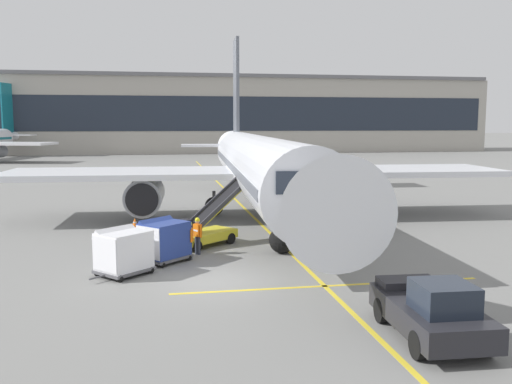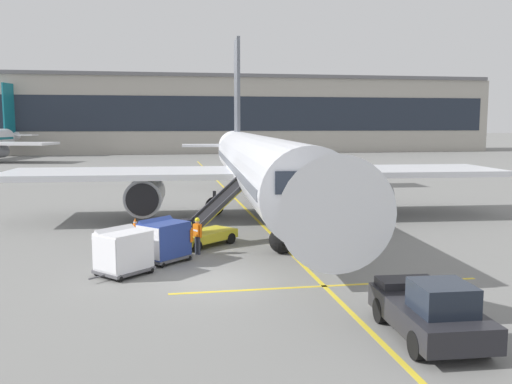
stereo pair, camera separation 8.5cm
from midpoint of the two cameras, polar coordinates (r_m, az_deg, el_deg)
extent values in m
plane|color=slate|center=(21.96, -4.45, -9.10)|extent=(600.00, 600.00, 0.00)
cylinder|color=silver|center=(35.33, 0.34, 2.83)|extent=(5.62, 32.09, 3.69)
cube|color=slate|center=(35.33, 0.34, 2.83)|extent=(5.58, 30.81, 0.44)
cone|color=silver|center=(17.87, 7.04, -1.39)|extent=(3.72, 3.89, 3.50)
cone|color=silver|center=(54.11, -2.01, 4.59)|extent=(3.49, 6.08, 3.13)
cube|color=silver|center=(36.17, -13.02, 1.87)|extent=(15.52, 7.30, 0.36)
cylinder|color=#93969E|center=(35.57, -11.21, -0.32)|extent=(2.53, 4.28, 2.29)
cylinder|color=black|center=(33.47, -11.51, -0.78)|extent=(1.95, 0.24, 1.94)
cube|color=silver|center=(38.02, 12.76, 2.12)|extent=(15.52, 7.30, 0.36)
cylinder|color=#93969E|center=(37.19, 11.32, 0.00)|extent=(2.53, 4.28, 2.29)
cylinder|color=black|center=(35.18, 12.37, -0.43)|extent=(1.95, 0.24, 1.94)
cube|color=slate|center=(52.67, -1.91, 10.23)|extent=(0.51, 3.84, 9.58)
cube|color=silver|center=(52.33, -1.86, 4.81)|extent=(10.45, 3.18, 0.20)
cube|color=#1E2633|center=(20.30, 5.38, 1.22)|extent=(2.68, 1.81, 0.81)
cylinder|color=#47474C|center=(26.22, 2.79, -3.86)|extent=(0.22, 0.22, 1.02)
sphere|color=black|center=(26.32, 2.79, -4.96)|extent=(1.26, 1.26, 1.26)
cylinder|color=#47474C|center=(36.95, -4.21, -0.68)|extent=(0.22, 0.22, 1.02)
sphere|color=black|center=(37.02, -4.21, -1.46)|extent=(1.26, 1.26, 1.26)
cylinder|color=#47474C|center=(37.56, 4.25, -0.55)|extent=(0.22, 0.22, 1.02)
sphere|color=black|center=(37.63, 4.24, -1.33)|extent=(1.26, 1.26, 1.26)
cube|color=gold|center=(28.04, -5.31, -4.50)|extent=(3.63, 3.41, 0.44)
cube|color=black|center=(27.56, -7.24, -3.52)|extent=(0.82, 0.81, 0.70)
cylinder|color=#333338|center=(28.01, -6.21, -3.23)|extent=(0.08, 0.08, 0.80)
cube|color=gold|center=(28.56, -3.78, -1.29)|extent=(4.13, 3.68, 2.63)
cube|color=black|center=(28.54, -3.78, -1.11)|extent=(3.93, 3.47, 2.48)
cube|color=#333338|center=(28.24, -3.14, -1.13)|extent=(3.55, 3.00, 2.65)
cube|color=#333338|center=(28.84, -4.41, -0.97)|extent=(3.55, 3.00, 2.65)
cylinder|color=black|center=(28.42, -2.54, -4.77)|extent=(0.56, 0.51, 0.56)
cylinder|color=black|center=(29.42, -4.66, -4.38)|extent=(0.56, 0.51, 0.56)
cylinder|color=black|center=(26.76, -6.01, -5.55)|extent=(0.56, 0.51, 0.56)
cylinder|color=black|center=(27.82, -8.13, -5.10)|extent=(0.56, 0.51, 0.56)
cube|color=#515156|center=(25.15, -9.26, -6.59)|extent=(2.55, 2.53, 0.12)
cylinder|color=#4C4C51|center=(24.27, -11.59, -7.17)|extent=(0.56, 0.53, 0.07)
cube|color=navy|center=(24.97, -9.30, -4.78)|extent=(2.41, 2.39, 1.50)
cube|color=navy|center=(25.16, -9.97, -3.49)|extent=(1.92, 1.86, 0.74)
cube|color=silver|center=(24.33, -10.95, -5.13)|extent=(1.00, 1.07, 1.38)
sphere|color=black|center=(25.13, -11.67, -6.80)|extent=(0.30, 0.30, 0.30)
sphere|color=black|center=(24.15, -9.52, -7.32)|extent=(0.30, 0.30, 0.30)
sphere|color=black|center=(26.18, -9.02, -6.18)|extent=(0.30, 0.30, 0.30)
sphere|color=black|center=(25.23, -6.86, -6.64)|extent=(0.30, 0.30, 0.30)
cube|color=#515156|center=(23.35, -13.26, -7.76)|extent=(2.55, 2.53, 0.12)
cylinder|color=#4C4C51|center=(22.55, -15.93, -8.40)|extent=(0.56, 0.53, 0.07)
cube|color=silver|center=(23.16, -13.31, -5.82)|extent=(2.41, 2.39, 1.50)
cube|color=silver|center=(23.36, -14.00, -4.41)|extent=(1.92, 1.86, 0.74)
cube|color=silver|center=(22.57, -15.21, -6.21)|extent=(1.00, 1.07, 1.38)
sphere|color=black|center=(23.41, -15.85, -7.95)|extent=(0.30, 0.30, 0.30)
sphere|color=black|center=(22.37, -13.72, -8.59)|extent=(0.30, 0.30, 0.30)
sphere|color=black|center=(24.36, -12.82, -7.27)|extent=(0.30, 0.30, 0.30)
sphere|color=black|center=(23.37, -10.65, -7.83)|extent=(0.30, 0.30, 0.30)
cube|color=#232328|center=(16.98, 17.44, -11.91)|extent=(2.29, 4.49, 0.70)
cube|color=#1E2633|center=(16.09, 18.71, -10.22)|extent=(1.54, 1.60, 0.80)
cube|color=#28282D|center=(18.28, 15.32, -8.93)|extent=(1.83, 1.05, 0.24)
cylinder|color=black|center=(18.62, 18.26, -11.21)|extent=(0.31, 0.77, 0.76)
cylinder|color=black|center=(17.92, 12.81, -11.75)|extent=(0.31, 0.77, 0.76)
cylinder|color=black|center=(16.35, 22.50, -13.99)|extent=(0.31, 0.77, 0.76)
cylinder|color=black|center=(15.55, 16.37, -14.84)|extent=(0.31, 0.77, 0.76)
cylinder|color=#333847|center=(26.22, -5.79, -5.48)|extent=(0.15, 0.15, 0.86)
cylinder|color=#333847|center=(26.35, -6.04, -5.41)|extent=(0.15, 0.15, 0.86)
cube|color=orange|center=(26.14, -5.93, -3.90)|extent=(0.42, 0.45, 0.58)
cube|color=white|center=(26.06, -6.15, -3.94)|extent=(0.21, 0.28, 0.08)
sphere|color=tan|center=(26.06, -5.95, -3.02)|extent=(0.21, 0.21, 0.21)
sphere|color=yellow|center=(26.05, -5.95, -2.87)|extent=(0.23, 0.23, 0.23)
cylinder|color=orange|center=(25.97, -5.59, -4.08)|extent=(0.09, 0.09, 0.56)
cylinder|color=orange|center=(26.33, -6.27, -3.94)|extent=(0.09, 0.09, 0.56)
cylinder|color=#333847|center=(25.47, -6.77, -5.86)|extent=(0.15, 0.15, 0.86)
cylinder|color=#333847|center=(25.30, -6.65, -5.95)|extent=(0.15, 0.15, 0.86)
cube|color=orange|center=(25.24, -6.74, -4.31)|extent=(0.32, 0.42, 0.58)
cube|color=white|center=(25.27, -6.46, -4.29)|extent=(0.09, 0.33, 0.08)
sphere|color=#9E7051|center=(25.16, -6.75, -3.40)|extent=(0.21, 0.21, 0.21)
sphere|color=yellow|center=(25.15, -6.75, -3.24)|extent=(0.23, 0.23, 0.23)
cylinder|color=orange|center=(25.47, -6.88, -4.32)|extent=(0.09, 0.09, 0.56)
cylinder|color=orange|center=(25.02, -6.58, -4.52)|extent=(0.09, 0.09, 0.56)
cube|color=black|center=(33.39, -12.19, -3.59)|extent=(0.53, 0.53, 0.05)
cone|color=orange|center=(33.34, -12.20, -3.08)|extent=(0.42, 0.42, 0.55)
cylinder|color=white|center=(33.33, -12.20, -3.03)|extent=(0.23, 0.23, 0.07)
cube|color=black|center=(32.17, -11.72, -3.98)|extent=(0.56, 0.56, 0.05)
cone|color=orange|center=(32.11, -11.73, -3.42)|extent=(0.45, 0.45, 0.59)
cylinder|color=white|center=(32.11, -11.73, -3.37)|extent=(0.25, 0.25, 0.07)
cube|color=yellow|center=(35.73, 0.06, -2.77)|extent=(0.20, 110.00, 0.01)
cube|color=yellow|center=(21.47, 7.57, -9.51)|extent=(12.00, 0.20, 0.01)
cube|color=#A8A399|center=(119.88, -6.14, 7.74)|extent=(124.97, 16.81, 15.21)
cube|color=#1E2633|center=(111.45, -5.86, 7.99)|extent=(121.23, 0.10, 6.84)
cube|color=slate|center=(118.57, -6.14, 11.60)|extent=(123.72, 14.29, 0.70)
cone|color=white|center=(113.85, -23.55, 5.28)|extent=(4.07, 5.84, 2.82)
cube|color=white|center=(94.84, -24.24, 4.55)|extent=(15.76, 9.71, 0.36)
cube|color=#146B7A|center=(112.69, -24.00, 7.81)|extent=(1.22, 3.65, 9.26)
cube|color=white|center=(112.45, -23.94, 5.37)|extent=(10.27, 4.93, 0.20)
camera|label=1|loc=(0.04, -89.91, 0.01)|focal=39.03mm
camera|label=2|loc=(0.04, 90.09, -0.01)|focal=39.03mm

